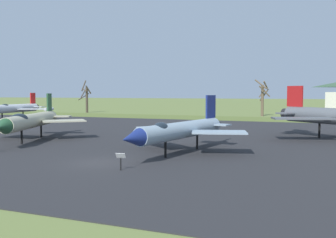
% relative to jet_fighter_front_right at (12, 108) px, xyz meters
% --- Properties ---
extents(ground_plane, '(600.00, 600.00, 0.00)m').
position_rel_jet_fighter_front_right_xyz_m(ground_plane, '(35.51, -29.23, -2.08)').
color(ground_plane, olive).
extents(asphalt_apron, '(109.11, 51.68, 0.05)m').
position_rel_jet_fighter_front_right_xyz_m(asphalt_apron, '(35.51, -13.73, -2.06)').
color(asphalt_apron, '#28282B').
rests_on(asphalt_apron, ground).
extents(grass_verge_strip, '(169.11, 12.00, 0.06)m').
position_rel_jet_fighter_front_right_xyz_m(grass_verge_strip, '(35.51, 18.12, -2.05)').
color(grass_verge_strip, '#5D6D30').
rests_on(grass_verge_strip, ground).
extents(jet_fighter_front_right, '(12.32, 15.04, 4.76)m').
position_rel_jet_fighter_front_right_xyz_m(jet_fighter_front_right, '(0.00, 0.00, 0.00)').
color(jet_fighter_front_right, silver).
rests_on(jet_fighter_front_right, ground).
extents(jet_fighter_rear_left, '(9.65, 13.71, 4.68)m').
position_rel_jet_fighter_front_right_xyz_m(jet_fighter_rear_left, '(22.96, -21.64, -0.04)').
color(jet_fighter_rear_left, '#B7B293').
rests_on(jet_fighter_rear_left, ground).
extents(jet_fighter_rear_right, '(9.92, 13.58, 4.54)m').
position_rel_jet_fighter_front_right_xyz_m(jet_fighter_rear_right, '(39.14, -23.84, -0.18)').
color(jet_fighter_rear_right, '#8EA3B2').
rests_on(jet_fighter_rear_right, ground).
extents(info_placard_rear_right, '(0.62, 0.33, 1.11)m').
position_rel_jet_fighter_front_right_xyz_m(info_placard_rear_right, '(37.90, -31.02, -1.37)').
color(info_placard_rear_right, black).
rests_on(info_placard_rear_right, ground).
extents(bare_tree_far_left, '(3.05, 3.27, 7.78)m').
position_rel_jet_fighter_front_right_xyz_m(bare_tree_far_left, '(-2.84, 27.00, 1.65)').
color(bare_tree_far_left, '#42382D').
rests_on(bare_tree_far_left, ground).
extents(bare_tree_left_of_center, '(3.12, 2.89, 7.49)m').
position_rel_jet_fighter_front_right_xyz_m(bare_tree_left_of_center, '(38.61, 28.09, 1.83)').
color(bare_tree_left_of_center, brown).
rests_on(bare_tree_left_of_center, ground).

